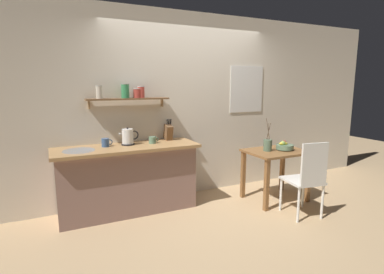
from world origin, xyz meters
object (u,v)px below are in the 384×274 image
(dining_table, at_px, (276,160))
(electric_kettle, at_px, (128,137))
(fruit_bowl, at_px, (284,146))
(twig_vase, at_px, (268,145))
(coffee_mug_spare, at_px, (153,140))
(knife_block, at_px, (168,132))
(dining_chair_near, at_px, (307,176))
(coffee_mug_by_sink, at_px, (106,143))

(dining_table, relative_size, electric_kettle, 3.30)
(dining_table, xyz_separation_m, fruit_bowl, (0.13, -0.02, 0.20))
(electric_kettle, bearing_deg, twig_vase, -15.60)
(fruit_bowl, height_order, twig_vase, twig_vase)
(coffee_mug_spare, bearing_deg, knife_block, 25.93)
(dining_chair_near, relative_size, knife_block, 3.26)
(dining_chair_near, relative_size, coffee_mug_spare, 7.37)
(knife_block, bearing_deg, twig_vase, -25.84)
(dining_chair_near, bearing_deg, electric_kettle, 148.39)
(dining_table, distance_m, coffee_mug_spare, 1.79)
(fruit_bowl, distance_m, knife_block, 1.69)
(knife_block, distance_m, coffee_mug_by_sink, 0.89)
(electric_kettle, distance_m, coffee_mug_spare, 0.33)
(dining_table, relative_size, twig_vase, 1.80)
(dining_table, bearing_deg, coffee_mug_by_sink, 166.44)
(dining_chair_near, bearing_deg, coffee_mug_spare, 144.57)
(dining_table, distance_m, coffee_mug_by_sink, 2.38)
(twig_vase, distance_m, knife_block, 1.43)
(coffee_mug_by_sink, bearing_deg, dining_table, -13.56)
(fruit_bowl, xyz_separation_m, coffee_mug_by_sink, (-2.42, 0.58, 0.15))
(electric_kettle, distance_m, coffee_mug_by_sink, 0.29)
(dining_chair_near, bearing_deg, dining_table, 85.02)
(twig_vase, height_order, electric_kettle, twig_vase)
(dining_chair_near, bearing_deg, fruit_bowl, 73.72)
(electric_kettle, relative_size, knife_block, 0.85)
(dining_chair_near, xyz_separation_m, coffee_mug_spare, (-1.63, 1.16, 0.40))
(twig_vase, bearing_deg, coffee_mug_by_sink, 166.44)
(fruit_bowl, bearing_deg, dining_table, 169.80)
(dining_table, height_order, electric_kettle, electric_kettle)
(twig_vase, xyz_separation_m, coffee_mug_spare, (-1.55, 0.48, 0.11))
(twig_vase, bearing_deg, coffee_mug_spare, 162.75)
(dining_table, relative_size, fruit_bowl, 3.43)
(knife_block, bearing_deg, dining_table, -24.75)
(twig_vase, bearing_deg, electric_kettle, 164.40)
(dining_chair_near, height_order, coffee_mug_spare, dining_chair_near)
(dining_table, height_order, coffee_mug_by_sink, coffee_mug_by_sink)
(dining_chair_near, height_order, electric_kettle, electric_kettle)
(dining_table, distance_m, fruit_bowl, 0.23)
(knife_block, distance_m, coffee_mug_spare, 0.32)
(knife_block, xyz_separation_m, coffee_mug_by_sink, (-0.88, -0.10, -0.07))
(fruit_bowl, distance_m, electric_kettle, 2.22)
(knife_block, bearing_deg, fruit_bowl, -23.65)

